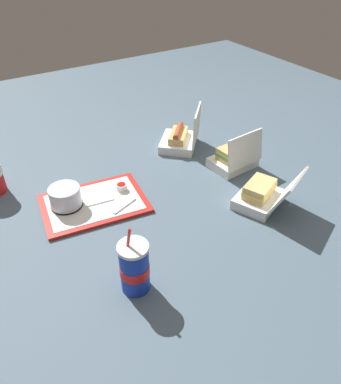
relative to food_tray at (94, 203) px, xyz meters
name	(u,v)px	position (x,y,z in m)	size (l,w,h in m)	color
ground_plane	(164,196)	(-0.25, 0.09, -0.01)	(3.20, 3.20, 0.00)	#4C6070
food_tray	(94,203)	(0.00, 0.00, 0.00)	(0.40, 0.31, 0.01)	red
cake_container	(65,197)	(0.09, -0.03, 0.04)	(0.11, 0.11, 0.08)	black
ketchup_cup	(121,187)	(-0.12, -0.01, 0.02)	(0.04, 0.04, 0.02)	white
napkin_stack	(97,195)	(-0.03, -0.03, 0.01)	(0.10, 0.10, 0.00)	white
plastic_fork	(125,206)	(-0.08, 0.08, 0.01)	(0.11, 0.01, 0.01)	white
clamshell_hotdog_left	(180,139)	(-0.50, -0.19, 0.04)	(0.24, 0.24, 0.19)	white
clamshell_sandwich_front	(234,158)	(-0.60, 0.07, 0.04)	(0.19, 0.15, 0.17)	white
clamshell_sandwich_center	(261,195)	(-0.51, 0.32, 0.04)	(0.24, 0.25, 0.16)	white
soda_cup_front	(134,267)	(0.05, 0.41, 0.07)	(0.09, 0.09, 0.22)	#1938B7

